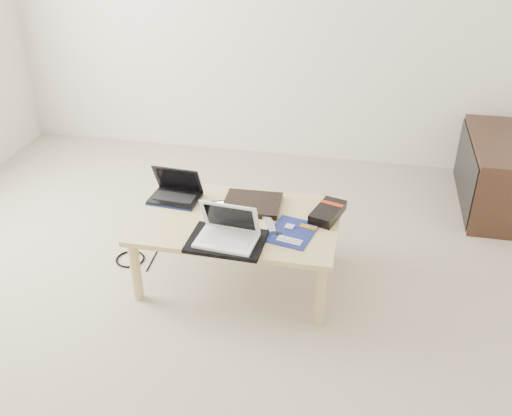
% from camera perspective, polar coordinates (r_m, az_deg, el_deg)
% --- Properties ---
extents(ground, '(4.00, 4.00, 0.00)m').
position_cam_1_polar(ground, '(3.20, -6.93, -9.37)').
color(ground, '#ADA38C').
rests_on(ground, ground).
extents(coffee_table, '(1.10, 0.70, 0.40)m').
position_cam_1_polar(coffee_table, '(3.16, -1.80, -1.79)').
color(coffee_table, '#CFB87C').
rests_on(coffee_table, ground).
extents(media_cabinet, '(0.41, 0.90, 0.50)m').
position_cam_1_polar(media_cabinet, '(4.26, 22.78, 3.18)').
color(media_cabinet, '#3B2318').
rests_on(media_cabinet, ground).
extents(book, '(0.33, 0.28, 0.03)m').
position_cam_1_polar(book, '(3.24, -0.36, 0.42)').
color(book, black).
rests_on(book, coffee_table).
extents(netbook, '(0.30, 0.22, 0.19)m').
position_cam_1_polar(netbook, '(3.34, -8.03, 1.58)').
color(netbook, black).
rests_on(netbook, coffee_table).
extents(tablet, '(0.27, 0.23, 0.01)m').
position_cam_1_polar(tablet, '(3.22, -3.04, -0.01)').
color(tablet, black).
rests_on(tablet, coffee_table).
extents(remote, '(0.12, 0.22, 0.02)m').
position_cam_1_polar(remote, '(3.09, 1.20, -1.36)').
color(remote, silver).
rests_on(remote, coffee_table).
extents(neoprene_sleeve, '(0.40, 0.30, 0.02)m').
position_cam_1_polar(neoprene_sleeve, '(2.93, -2.97, -3.34)').
color(neoprene_sleeve, black).
rests_on(neoprene_sleeve, coffee_table).
extents(white_laptop, '(0.32, 0.24, 0.21)m').
position_cam_1_polar(white_laptop, '(2.90, -2.85, -2.42)').
color(white_laptop, white).
rests_on(white_laptop, neoprene_sleeve).
extents(motherboard, '(0.28, 0.32, 0.01)m').
position_cam_1_polar(motherboard, '(3.01, 3.64, -2.44)').
color(motherboard, '#0B114B').
rests_on(motherboard, coffee_table).
extents(gpu_box, '(0.20, 0.28, 0.06)m').
position_cam_1_polar(gpu_box, '(3.16, 7.18, -0.43)').
color(gpu_box, black).
rests_on(gpu_box, coffee_table).
extents(cable_coil, '(0.11, 0.11, 0.01)m').
position_cam_1_polar(cable_coil, '(3.21, -4.37, -0.20)').
color(cable_coil, black).
rests_on(cable_coil, coffee_table).
extents(floor_cable_coil, '(0.23, 0.23, 0.01)m').
position_cam_1_polar(floor_cable_coil, '(3.57, -12.47, -5.00)').
color(floor_cable_coil, black).
rests_on(floor_cable_coil, ground).
extents(floor_cable_trail, '(0.03, 0.36, 0.01)m').
position_cam_1_polar(floor_cable_trail, '(3.59, -10.02, -4.57)').
color(floor_cable_trail, black).
rests_on(floor_cable_trail, ground).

